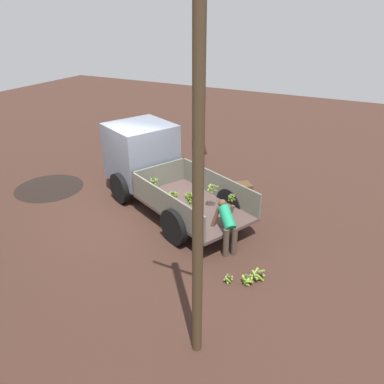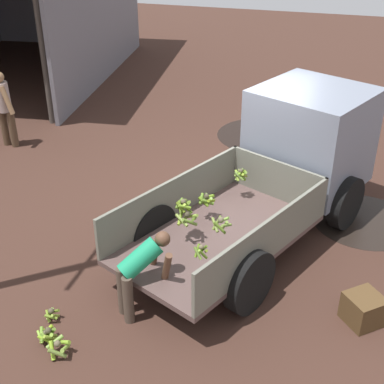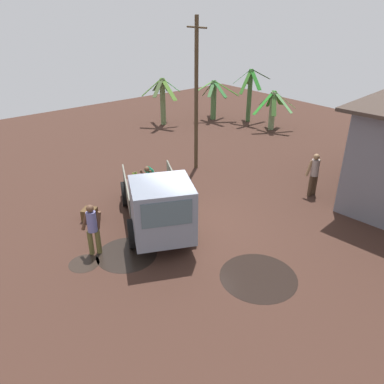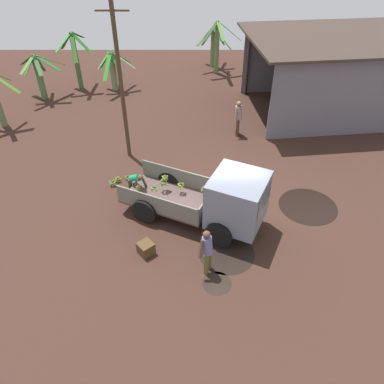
# 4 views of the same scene
# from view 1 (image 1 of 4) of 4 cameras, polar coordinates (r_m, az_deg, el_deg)

# --- Properties ---
(ground) EXTENTS (36.00, 36.00, 0.00)m
(ground) POSITION_cam_1_polar(r_m,az_deg,el_deg) (10.90, -9.76, -2.80)
(ground) COLOR #3B251D
(mud_patch_0) EXTENTS (0.88, 0.88, 0.01)m
(mud_patch_0) POSITION_cam_1_polar(r_m,az_deg,el_deg) (13.46, 0.68, 3.43)
(mud_patch_0) COLOR black
(mud_patch_0) RESTS_ON ground
(mud_patch_1) EXTENTS (2.14, 2.14, 0.01)m
(mud_patch_1) POSITION_cam_1_polar(r_m,az_deg,el_deg) (12.93, -20.91, 0.61)
(mud_patch_1) COLOR black
(mud_patch_1) RESTS_ON ground
(mud_patch_2) EXTENTS (1.82, 1.82, 0.01)m
(mud_patch_2) POSITION_cam_1_polar(r_m,az_deg,el_deg) (12.66, -3.28, 1.86)
(mud_patch_2) COLOR black
(mud_patch_2) RESTS_ON ground
(cargo_truck) EXTENTS (5.23, 3.69, 2.16)m
(cargo_truck) POSITION_cam_1_polar(r_m,az_deg,el_deg) (11.19, -6.53, 4.68)
(cargo_truck) COLOR brown
(cargo_truck) RESTS_ON ground
(utility_pole) EXTENTS (1.20, 0.16, 6.37)m
(utility_pole) POSITION_cam_1_polar(r_m,az_deg,el_deg) (4.96, 0.95, 3.18)
(utility_pole) COLOR #443421
(utility_pole) RESTS_ON ground
(person_foreground_visitor) EXTENTS (0.50, 0.60, 1.61)m
(person_foreground_visitor) POSITION_cam_1_polar(r_m,az_deg,el_deg) (12.58, 0.85, 6.13)
(person_foreground_visitor) COLOR brown
(person_foreground_visitor) RESTS_ON ground
(person_worker_loading) EXTENTS (0.79, 0.80, 1.18)m
(person_worker_loading) POSITION_cam_1_polar(r_m,az_deg,el_deg) (8.75, 5.37, -4.90)
(person_worker_loading) COLOR #4A3C31
(person_worker_loading) RESTS_ON ground
(banana_bunch_on_ground_0) EXTENTS (0.24, 0.23, 0.19)m
(banana_bunch_on_ground_0) POSITION_cam_1_polar(r_m,az_deg,el_deg) (8.12, 8.48, -13.17)
(banana_bunch_on_ground_0) COLOR #4C4431
(banana_bunch_on_ground_0) RESTS_ON ground
(banana_bunch_on_ground_1) EXTENTS (0.21, 0.21, 0.19)m
(banana_bunch_on_ground_1) POSITION_cam_1_polar(r_m,az_deg,el_deg) (8.11, 5.60, -12.93)
(banana_bunch_on_ground_1) COLOR #49422F
(banana_bunch_on_ground_1) RESTS_ON ground
(banana_bunch_on_ground_2) EXTENTS (0.32, 0.32, 0.24)m
(banana_bunch_on_ground_2) POSITION_cam_1_polar(r_m,az_deg,el_deg) (8.27, 10.11, -12.18)
(banana_bunch_on_ground_2) COLOR brown
(banana_bunch_on_ground_2) RESTS_ON ground
(banana_bunch_on_ground_3) EXTENTS (0.27, 0.27, 0.22)m
(banana_bunch_on_ground_3) POSITION_cam_1_polar(r_m,az_deg,el_deg) (8.13, 8.43, -12.91)
(banana_bunch_on_ground_3) COLOR #413B2A
(banana_bunch_on_ground_3) RESTS_ON ground
(wooden_crate_0) EXTENTS (0.63, 0.63, 0.41)m
(wooden_crate_0) POSITION_cam_1_polar(r_m,az_deg,el_deg) (11.58, 7.80, 0.32)
(wooden_crate_0) COLOR #4D361E
(wooden_crate_0) RESTS_ON ground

